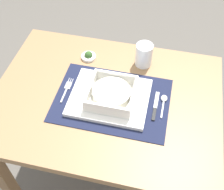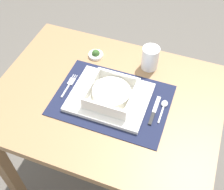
% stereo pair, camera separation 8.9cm
% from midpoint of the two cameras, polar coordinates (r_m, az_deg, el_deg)
% --- Properties ---
extents(ground_plane, '(6.00, 6.00, 0.00)m').
position_cam_midpoint_polar(ground_plane, '(1.75, 0.76, -16.16)').
color(ground_plane, '#59544C').
extents(dining_table, '(0.87, 0.65, 0.75)m').
position_cam_midpoint_polar(dining_table, '(1.21, 1.06, -4.19)').
color(dining_table, '#936D47').
rests_on(dining_table, ground).
extents(placemat, '(0.43, 0.30, 0.00)m').
position_cam_midpoint_polar(placemat, '(1.09, 2.32, -1.07)').
color(placemat, '#191E38').
rests_on(placemat, dining_table).
extents(serving_plate, '(0.29, 0.24, 0.02)m').
position_cam_midpoint_polar(serving_plate, '(1.09, 1.90, -0.54)').
color(serving_plate, white).
rests_on(serving_plate, placemat).
extents(porridge_bowl, '(0.17, 0.17, 0.05)m').
position_cam_midpoint_polar(porridge_bowl, '(1.06, 2.27, 0.09)').
color(porridge_bowl, white).
rests_on(porridge_bowl, serving_plate).
extents(fork, '(0.02, 0.13, 0.00)m').
position_cam_midpoint_polar(fork, '(1.15, -6.07, 2.05)').
color(fork, silver).
rests_on(fork, placemat).
extents(spoon, '(0.02, 0.11, 0.01)m').
position_cam_midpoint_polar(spoon, '(1.09, 12.41, -2.18)').
color(spoon, silver).
rests_on(spoon, placemat).
extents(butter_knife, '(0.01, 0.14, 0.01)m').
position_cam_midpoint_polar(butter_knife, '(1.07, 10.56, -3.42)').
color(butter_knife, black).
rests_on(butter_knife, placemat).
extents(drinking_glass, '(0.07, 0.07, 0.10)m').
position_cam_midpoint_polar(drinking_glass, '(1.20, 9.58, 6.89)').
color(drinking_glass, white).
rests_on(drinking_glass, dining_table).
extents(condiment_saucer, '(0.06, 0.06, 0.03)m').
position_cam_midpoint_polar(condiment_saucer, '(1.26, -1.15, 7.89)').
color(condiment_saucer, white).
rests_on(condiment_saucer, dining_table).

